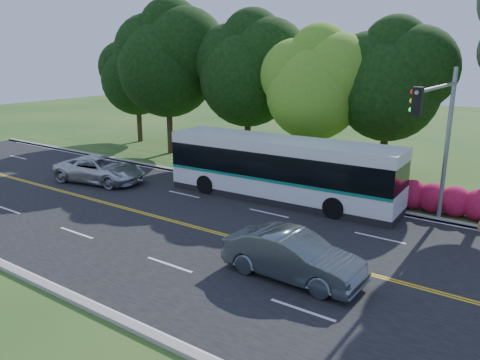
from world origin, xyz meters
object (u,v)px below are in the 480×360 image
Objects in this scene: sedan at (293,256)px; suv at (100,169)px; traffic_signal at (440,126)px; transit_bus at (280,170)px.

sedan is 0.89× the size of suv.
traffic_signal is 8.28m from transit_bus.
transit_bus is at bearing 177.45° from traffic_signal.
transit_bus is 2.25× the size of suv.
traffic_signal is at bearing -4.76° from transit_bus.
sedan is 16.17m from suv.
traffic_signal is 1.25× the size of suv.
sedan is at bearing -116.45° from suv.
sedan reaches higher than suv.
sedan is (4.92, -7.55, -0.80)m from transit_bus.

